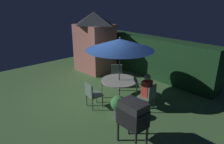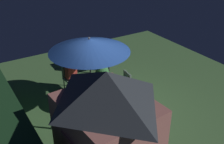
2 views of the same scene
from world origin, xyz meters
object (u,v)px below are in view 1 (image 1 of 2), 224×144
Objects in this scene: garden_shed at (95,42)px; potted_plant_by_shed at (118,105)px; patio_umbrella at (120,44)px; bbq_grill at (133,115)px; chair_toward_hedge at (92,93)px; person_in_red at (147,88)px; chair_near_shed at (149,95)px; patio_table at (119,81)px; chair_far_side at (117,74)px.

garden_shed is 4.83m from potted_plant_by_shed.
bbq_grill is at bearing -36.18° from patio_umbrella.
person_in_red is at bearing 45.06° from chair_toward_hedge.
chair_near_shed is 0.71× the size of person_in_red.
garden_shed is 3.48m from patio_umbrella.
chair_near_shed is at bearing 43.48° from chair_toward_hedge.
person_in_red is at bearing 7.23° from patio_umbrella.
bbq_grill is at bearing -36.18° from patio_table.
chair_near_shed is (4.42, -1.15, -0.99)m from garden_shed.
patio_umbrella is 1.98m from chair_far_side.
chair_toward_hedge is 1.11m from potted_plant_by_shed.
chair_far_side is 2.22m from person_in_red.
patio_table is 1.38m from potted_plant_by_shed.
patio_umbrella is at bearing -172.77° from person_in_red.
person_in_red is (1.16, 0.15, 0.10)m from patio_table.
bbq_grill is at bearing -26.47° from potted_plant_by_shed.
person_in_red is at bearing -15.05° from garden_shed.
chair_near_shed reaches higher than patio_table.
garden_shed is 2.24× the size of patio_table.
chair_far_side is (-0.95, 0.78, -0.17)m from patio_table.
chair_toward_hedge is 1.18× the size of potted_plant_by_shed.
bbq_grill is 3.79m from chair_far_side.
patio_umbrella is 2.00m from chair_near_shed.
garden_shed is at bearing 140.93° from chair_toward_hedge.
bbq_grill is at bearing -61.59° from person_in_red.
chair_far_side is (-2.20, 0.62, 0.00)m from chair_near_shed.
potted_plant_by_shed reaches higher than patio_table.
garden_shed is at bearing 166.42° from chair_far_side.
chair_near_shed is (1.25, 0.16, -0.17)m from patio_table.
chair_far_side is at bearing 163.43° from person_in_red.
patio_table is 2.55m from bbq_grill.
patio_umbrella is 1.94m from chair_toward_hedge.
patio_table is at bearing -172.77° from chair_near_shed.
chair_near_shed is at bearing -14.65° from garden_shed.
chair_near_shed is 1.00× the size of chair_far_side.
patio_table is 0.55× the size of patio_umbrella.
patio_table is at bearing 135.10° from potted_plant_by_shed.
chair_far_side is at bearing 113.05° from chair_toward_hedge.
chair_near_shed is at bearing 7.23° from patio_umbrella.
bbq_grill is (2.06, -1.51, 0.16)m from patio_table.
patio_table is 1.05× the size of person_in_red.
chair_near_shed is at bearing 7.23° from person_in_red.
garden_shed is 4.54m from person_in_red.
patio_table is (3.17, -1.31, -0.82)m from garden_shed.
person_in_red is at bearing -16.57° from chair_far_side.
garden_shed is 4.03m from chair_toward_hedge.
potted_plant_by_shed is (-1.10, 0.55, -0.40)m from bbq_grill.
chair_far_side is 1.18× the size of potted_plant_by_shed.
patio_umbrella is at bearing -39.21° from chair_far_side.
patio_umbrella is at bearing -22.51° from garden_shed.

